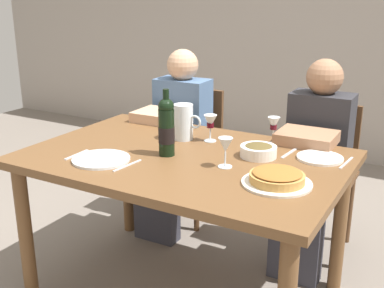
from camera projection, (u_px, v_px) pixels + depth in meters
back_wall at (331, 3)px, 4.22m from camera, size 8.00×0.10×2.80m
dining_table at (184, 173)px, 2.32m from camera, size 1.50×1.00×0.76m
wine_bottle at (166, 127)px, 2.25m from camera, size 0.08×0.08×0.32m
water_pitcher at (183, 124)px, 2.51m from camera, size 0.16×0.10×0.19m
baked_tart at (277, 178)px, 1.94m from camera, size 0.29×0.29×0.06m
salad_bowl at (178, 123)px, 2.72m from camera, size 0.17×0.17×0.07m
olive_bowl at (258, 150)px, 2.26m from camera, size 0.17×0.17×0.06m
wine_glass_left_diner at (225, 146)px, 2.11m from camera, size 0.07×0.07×0.14m
wine_glass_right_diner at (210, 123)px, 2.47m from camera, size 0.07×0.07×0.14m
wine_glass_centre at (274, 125)px, 2.42m from camera, size 0.06×0.06×0.14m
dinner_plate_left_setting at (101, 159)px, 2.22m from camera, size 0.27×0.27×0.01m
dinner_plate_right_setting at (320, 158)px, 2.23m from camera, size 0.21×0.21×0.01m
fork_left_setting at (77, 155)px, 2.29m from camera, size 0.02×0.16×0.00m
knife_left_setting at (127, 165)px, 2.15m from camera, size 0.03×0.18×0.00m
knife_right_setting at (346, 163)px, 2.18m from camera, size 0.03×0.18×0.00m
spoon_right_setting at (289, 153)px, 2.31m from camera, size 0.03×0.16×0.00m
chair_left at (192, 145)px, 3.31m from camera, size 0.41×0.41×0.87m
diner_left at (174, 137)px, 3.07m from camera, size 0.34×0.51×1.16m
chair_right at (322, 167)px, 2.88m from camera, size 0.41×0.41×0.87m
diner_right at (313, 160)px, 2.65m from camera, size 0.34×0.50×1.16m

